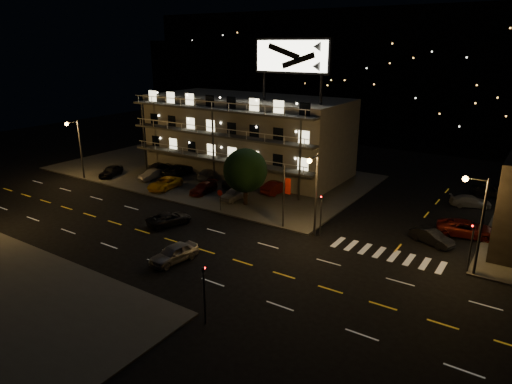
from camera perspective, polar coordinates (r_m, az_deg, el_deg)
The scene contains 29 objects.
ground at distance 42.05m, azimuth -8.43°, elevation -6.66°, with size 140.00×140.00×0.00m, color black.
curb_nw at distance 64.90m, azimuth -5.97°, elevation 2.47°, with size 44.00×24.00×0.15m, color #3D3D3B.
motel at distance 64.32m, azimuth -1.09°, elevation 7.25°, with size 28.00×13.80×18.10m.
hill_backdrop at distance 102.15m, azimuth 15.77°, elevation 14.15°, with size 120.00×25.00×24.00m.
streetlight_nw at distance 64.45m, azimuth -21.41°, elevation 5.67°, with size 0.44×1.92×8.00m.
streetlight_nc at distance 41.94m, azimuth 7.32°, elevation 0.60°, with size 0.44×1.92×8.00m.
streetlight_ne at distance 38.67m, azimuth 25.97°, elevation -2.69°, with size 1.92×0.44×8.00m.
signal_nw at distance 42.99m, azimuth 8.13°, elevation -2.37°, with size 0.20×0.27×4.60m.
signal_sw at distance 29.90m, azimuth -6.51°, elevation -11.94°, with size 0.20×0.27×4.60m.
signal_ne at distance 39.71m, azimuth 25.34°, elevation -5.80°, with size 0.27×0.20×4.60m.
banner_north at distance 44.32m, azimuth 3.57°, elevation -0.40°, with size 0.83×0.16×6.40m.
stop_sign at distance 49.31m, azimuth -4.52°, elevation -0.59°, with size 0.91×0.11×2.61m.
tree at distance 50.41m, azimuth -1.39°, elevation 2.56°, with size 5.10×4.91×6.42m.
lot_car_0 at distance 65.36m, azimuth -17.68°, elevation 2.53°, with size 1.69×4.20×1.43m, color black.
lot_car_1 at distance 62.33m, azimuth -12.89°, elevation 2.13°, with size 1.36×3.89×1.28m, color gray.
lot_car_2 at distance 57.97m, azimuth -11.34°, elevation 1.08°, with size 2.29×4.96×1.38m, color yellow.
lot_car_3 at distance 55.66m, azimuth -6.57°, elevation 0.53°, with size 1.75×4.30×1.25m, color #51100B.
lot_car_4 at distance 52.94m, azimuth -2.74°, elevation -0.20°, with size 1.66×4.13×1.41m, color gray.
lot_car_5 at distance 65.77m, azimuth -11.72°, elevation 3.03°, with size 1.34×3.84×1.27m, color black.
lot_car_6 at distance 63.57m, azimuth -9.58°, elevation 2.76°, with size 2.52×5.47×1.52m, color black.
lot_car_7 at distance 61.64m, azimuth -6.11°, elevation 2.31°, with size 1.79×4.40×1.28m, color gray.
lot_car_8 at distance 57.77m, azimuth -2.59°, elevation 1.40°, with size 1.71×4.26×1.45m, color black.
lot_car_9 at distance 55.25m, azimuth 2.69°, elevation 0.64°, with size 1.60×4.59×1.51m, color #51100B.
side_car_0 at distance 44.72m, azimuth 21.11°, elevation -5.26°, with size 1.41×4.05×1.34m, color black.
side_car_1 at distance 47.66m, azimuth 24.89°, elevation -4.19°, with size 2.51×5.45×1.52m, color #51100B.
side_car_2 at distance 56.41m, azimuth 25.23°, elevation -1.04°, with size 1.78×4.37×1.27m, color gray.
side_car_3 at distance 61.35m, azimuth 27.26°, elevation 0.22°, with size 1.76×4.37×1.49m, color black.
road_car_east at distance 39.09m, azimuth -10.21°, elevation -7.54°, with size 1.77×4.40×1.50m, color gray.
road_car_west at distance 46.82m, azimuth -10.77°, elevation -3.31°, with size 2.09×4.53×1.26m, color black.
Camera 1 is at (25.96, -28.08, 17.50)m, focal length 32.00 mm.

